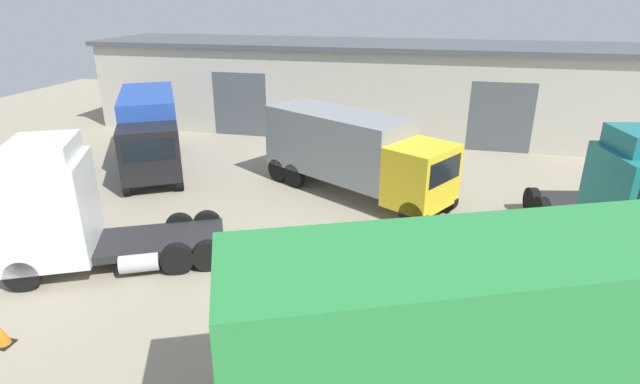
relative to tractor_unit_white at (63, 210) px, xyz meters
The scene contains 9 objects.
ground_plane 6.86m from the tractor_unit_white, 12.17° to the left, with size 60.00×60.00×0.00m, color gray.
warehouse_building 19.60m from the tractor_unit_white, 70.78° to the left, with size 32.89×6.72×5.12m.
tractor_unit_white is the anchor object (origin of this frame).
container_trailer_green 12.71m from the tractor_unit_white, 16.22° to the right, with size 10.62×6.47×4.09m.
box_truck_yellow 10.58m from the tractor_unit_white, 47.10° to the left, with size 8.23×6.17×3.31m.
tractor_unit_teal 16.42m from the tractor_unit_white, 12.34° to the left, with size 3.76×6.69×4.40m.
box_truck_black 9.49m from the tractor_unit_white, 106.17° to the left, with size 6.01×7.96×3.39m.
oil_drum 6.13m from the tractor_unit_white, 18.27° to the left, with size 0.58×0.58×0.88m.
traffic_cone 4.00m from the tractor_unit_white, 76.85° to the right, with size 0.40×0.40×0.55m.
Camera 1 is at (3.87, -12.59, 7.73)m, focal length 28.00 mm.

